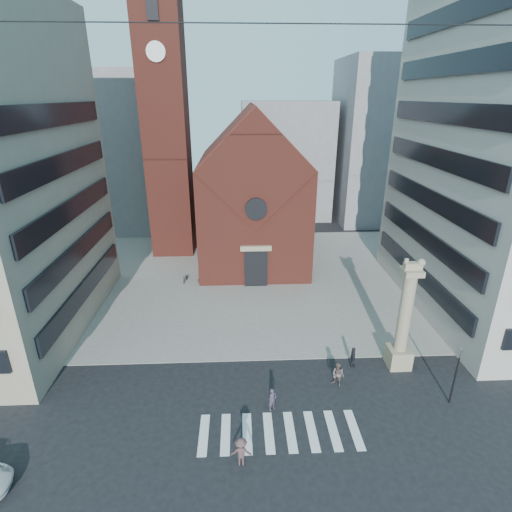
# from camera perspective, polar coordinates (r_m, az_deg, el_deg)

# --- Properties ---
(ground) EXTENTS (120.00, 120.00, 0.00)m
(ground) POSITION_cam_1_polar(r_m,az_deg,el_deg) (28.40, 1.58, -19.53)
(ground) COLOR black
(ground) RESTS_ON ground
(piazza) EXTENTS (46.00, 30.00, 0.05)m
(piazza) POSITION_cam_1_polar(r_m,az_deg,el_deg) (44.41, -0.14, -3.04)
(piazza) COLOR #9A938C
(piazza) RESTS_ON ground
(zebra_crossing) EXTENTS (10.20, 3.20, 0.01)m
(zebra_crossing) POSITION_cam_1_polar(r_m,az_deg,el_deg) (26.28, 3.39, -23.80)
(zebra_crossing) COLOR white
(zebra_crossing) RESTS_ON ground
(church) EXTENTS (12.00, 16.65, 18.00)m
(church) POSITION_cam_1_polar(r_m,az_deg,el_deg) (47.51, -0.46, 8.82)
(church) COLOR maroon
(church) RESTS_ON ground
(campanile) EXTENTS (5.50, 5.50, 31.20)m
(campanile) POSITION_cam_1_polar(r_m,az_deg,el_deg) (49.98, -12.75, 17.96)
(campanile) COLOR maroon
(campanile) RESTS_ON ground
(bg_block_left) EXTENTS (16.00, 14.00, 22.00)m
(bg_block_left) POSITION_cam_1_polar(r_m,az_deg,el_deg) (64.35, -19.65, 13.81)
(bg_block_left) COLOR gray
(bg_block_left) RESTS_ON ground
(bg_block_mid) EXTENTS (14.00, 12.00, 18.00)m
(bg_block_mid) POSITION_cam_1_polar(r_m,az_deg,el_deg) (67.35, 4.15, 13.57)
(bg_block_mid) COLOR gray
(bg_block_mid) RESTS_ON ground
(bg_block_right) EXTENTS (16.00, 14.00, 24.00)m
(bg_block_right) POSITION_cam_1_polar(r_m,az_deg,el_deg) (67.83, 18.57, 15.16)
(bg_block_right) COLOR gray
(bg_block_right) RESTS_ON ground
(lion_column) EXTENTS (1.63, 1.60, 8.68)m
(lion_column) POSITION_cam_1_polar(r_m,az_deg,el_deg) (30.96, 20.31, -9.29)
(lion_column) COLOR gray
(lion_column) RESTS_ON ground
(traffic_light) EXTENTS (0.13, 0.16, 4.30)m
(traffic_light) POSITION_cam_1_polar(r_m,az_deg,el_deg) (29.47, 26.63, -14.84)
(traffic_light) COLOR black
(traffic_light) RESTS_ON ground
(pedestrian_0) EXTENTS (0.69, 0.64, 1.58)m
(pedestrian_0) POSITION_cam_1_polar(r_m,az_deg,el_deg) (27.08, 2.37, -19.80)
(pedestrian_0) COLOR #3C3347
(pedestrian_0) RESTS_ON ground
(pedestrian_1) EXTENTS (1.14, 1.11, 1.84)m
(pedestrian_1) POSITION_cam_1_polar(r_m,az_deg,el_deg) (29.24, 11.65, -16.30)
(pedestrian_1) COLOR #61534D
(pedestrian_1) RESTS_ON ground
(pedestrian_2) EXTENTS (0.63, 1.04, 1.65)m
(pedestrian_2) POSITION_cam_1_polar(r_m,az_deg,el_deg) (31.27, 13.66, -13.87)
(pedestrian_2) COLOR black
(pedestrian_2) RESTS_ON ground
(pedestrian_3) EXTENTS (1.18, 0.72, 1.77)m
(pedestrian_3) POSITION_cam_1_polar(r_m,az_deg,el_deg) (24.10, -2.13, -26.16)
(pedestrian_3) COLOR #523637
(pedestrian_3) RESTS_ON ground
(scooter_0) EXTENTS (0.80, 1.61, 0.81)m
(scooter_0) POSITION_cam_1_polar(r_m,az_deg,el_deg) (43.86, -10.04, -3.12)
(scooter_0) COLOR black
(scooter_0) RESTS_ON piazza
(scooter_1) EXTENTS (0.68, 1.54, 0.89)m
(scooter_1) POSITION_cam_1_polar(r_m,az_deg,el_deg) (43.66, -8.00, -3.04)
(scooter_1) COLOR black
(scooter_1) RESTS_ON piazza
(scooter_2) EXTENTS (0.80, 1.61, 0.81)m
(scooter_2) POSITION_cam_1_polar(r_m,az_deg,el_deg) (43.55, -5.94, -3.07)
(scooter_2) COLOR black
(scooter_2) RESTS_ON piazza
(scooter_3) EXTENTS (0.68, 1.54, 0.89)m
(scooter_3) POSITION_cam_1_polar(r_m,az_deg,el_deg) (43.46, -3.87, -2.99)
(scooter_3) COLOR black
(scooter_3) RESTS_ON piazza
(scooter_4) EXTENTS (0.80, 1.61, 0.81)m
(scooter_4) POSITION_cam_1_polar(r_m,az_deg,el_deg) (43.47, -1.80, -3.01)
(scooter_4) COLOR black
(scooter_4) RESTS_ON piazza
(scooter_5) EXTENTS (0.68, 1.54, 0.89)m
(scooter_5) POSITION_cam_1_polar(r_m,az_deg,el_deg) (43.49, 0.27, -2.92)
(scooter_5) COLOR black
(scooter_5) RESTS_ON piazza
(scooter_6) EXTENTS (0.80, 1.61, 0.81)m
(scooter_6) POSITION_cam_1_polar(r_m,az_deg,el_deg) (43.61, 2.33, -2.93)
(scooter_6) COLOR black
(scooter_6) RESTS_ON piazza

